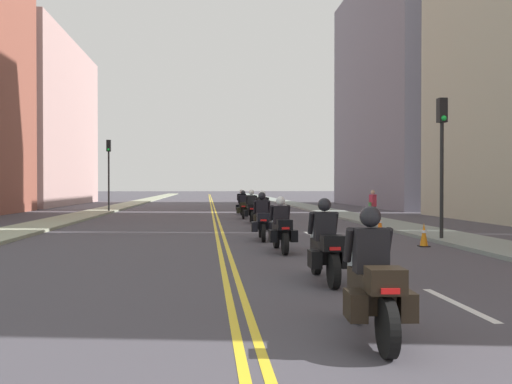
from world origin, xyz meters
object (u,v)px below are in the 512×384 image
(motorcycle_4, at_px, (262,214))
(motorcycle_5, at_px, (252,210))
(motorcycle_1, at_px, (325,249))
(traffic_cone_1, at_px, (424,235))
(motorcycle_3, at_px, (262,221))
(traffic_light_near, at_px, (442,143))
(motorcycle_2, at_px, (281,229))
(motorcycle_7, at_px, (242,205))
(traffic_light_far, at_px, (109,163))
(pedestrian_1, at_px, (373,205))
(motorcycle_0, at_px, (372,286))
(motorcycle_6, at_px, (243,207))
(traffic_cone_0, at_px, (380,224))

(motorcycle_4, relative_size, motorcycle_5, 1.02)
(motorcycle_1, distance_m, traffic_cone_1, 7.10)
(motorcycle_3, bearing_deg, traffic_light_near, -7.40)
(motorcycle_4, bearing_deg, motorcycle_5, 92.87)
(motorcycle_2, relative_size, traffic_light_near, 0.47)
(motorcycle_7, xyz_separation_m, traffic_light_far, (-8.99, 3.73, 2.79))
(pedestrian_1, bearing_deg, traffic_light_far, -72.04)
(motorcycle_0, xyz_separation_m, pedestrian_1, (6.55, 20.72, 0.18))
(motorcycle_6, distance_m, motorcycle_7, 4.07)
(motorcycle_0, height_order, motorcycle_3, motorcycle_3)
(motorcycle_2, distance_m, traffic_cone_1, 4.61)
(motorcycle_3, bearing_deg, motorcycle_6, 91.71)
(pedestrian_1, bearing_deg, traffic_cone_0, 38.09)
(motorcycle_7, relative_size, traffic_cone_0, 2.97)
(motorcycle_2, xyz_separation_m, pedestrian_1, (6.46, 12.12, 0.21))
(motorcycle_0, height_order, traffic_cone_1, motorcycle_0)
(motorcycle_0, distance_m, traffic_cone_0, 14.55)
(traffic_light_far, bearing_deg, traffic_cone_0, -53.05)
(traffic_light_near, bearing_deg, motorcycle_5, 120.31)
(motorcycle_4, bearing_deg, motorcycle_3, -94.61)
(traffic_cone_1, bearing_deg, motorcycle_6, 107.65)
(motorcycle_5, bearing_deg, motorcycle_3, -89.75)
(motorcycle_5, distance_m, traffic_cone_1, 11.71)
(motorcycle_3, xyz_separation_m, traffic_cone_0, (4.75, 1.90, -0.28))
(motorcycle_1, xyz_separation_m, motorcycle_7, (-0.07, 24.02, -0.00))
(motorcycle_0, distance_m, motorcycle_2, 8.60)
(motorcycle_4, xyz_separation_m, traffic_cone_0, (4.31, -2.32, -0.29))
(motorcycle_2, height_order, pedestrian_1, pedestrian_1)
(traffic_light_far, xyz_separation_m, pedestrian_1, (15.32, -10.91, -2.60))
(motorcycle_5, xyz_separation_m, pedestrian_1, (6.31, 0.36, 0.18))
(motorcycle_3, distance_m, motorcycle_7, 16.01)
(motorcycle_6, height_order, traffic_light_near, traffic_light_near)
(motorcycle_2, bearing_deg, motorcycle_4, 87.16)
(motorcycle_0, height_order, pedestrian_1, pedestrian_1)
(traffic_light_far, bearing_deg, motorcycle_2, -68.96)
(motorcycle_2, bearing_deg, pedestrian_1, 61.04)
(motorcycle_2, bearing_deg, motorcycle_6, 89.25)
(motorcycle_2, relative_size, motorcycle_6, 1.06)
(motorcycle_3, distance_m, traffic_cone_0, 5.13)
(motorcycle_4, height_order, traffic_light_near, traffic_light_near)
(motorcycle_2, xyz_separation_m, motorcycle_4, (0.25, 7.51, 0.03))
(motorcycle_5, relative_size, traffic_cone_1, 2.97)
(motorcycle_3, relative_size, motorcycle_7, 0.98)
(motorcycle_5, bearing_deg, traffic_light_far, 131.19)
(motorcycle_2, relative_size, motorcycle_7, 1.01)
(traffic_light_far, bearing_deg, motorcycle_3, -66.30)
(motorcycle_0, distance_m, motorcycle_4, 16.11)
(motorcycle_6, distance_m, pedestrian_1, 7.21)
(motorcycle_4, bearing_deg, motorcycle_7, 92.03)
(motorcycle_0, distance_m, motorcycle_3, 11.89)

